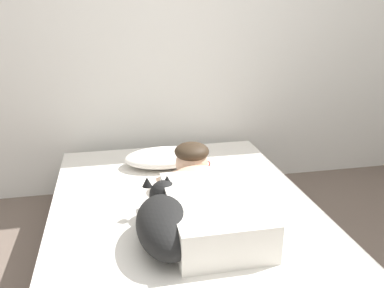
{
  "coord_description": "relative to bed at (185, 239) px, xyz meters",
  "views": [
    {
      "loc": [
        -0.55,
        -1.28,
        1.39
      ],
      "look_at": [
        -0.1,
        0.88,
        0.62
      ],
      "focal_mm": 37.72,
      "sensor_mm": 36.0,
      "label": 1
    }
  ],
  "objects": [
    {
      "name": "back_wall",
      "position": [
        0.2,
        1.16,
        1.07
      ],
      "size": [
        4.26,
        0.12,
        2.5
      ],
      "color": "silver",
      "rests_on": "ground"
    },
    {
      "name": "bed",
      "position": [
        0.0,
        0.0,
        0.0
      ],
      "size": [
        1.44,
        2.04,
        0.37
      ],
      "color": "#4C4742",
      "rests_on": "ground"
    },
    {
      "name": "pillow",
      "position": [
        -0.03,
        0.62,
        0.24
      ],
      "size": [
        0.52,
        0.32,
        0.11
      ],
      "primitive_type": "ellipsoid",
      "color": "white",
      "rests_on": "bed"
    },
    {
      "name": "person_lying",
      "position": [
        0.09,
        -0.1,
        0.29
      ],
      "size": [
        0.43,
        0.92,
        0.27
      ],
      "color": "silver",
      "rests_on": "bed"
    },
    {
      "name": "dog",
      "position": [
        -0.14,
        -0.28,
        0.29
      ],
      "size": [
        0.26,
        0.57,
        0.21
      ],
      "color": "black",
      "rests_on": "bed"
    },
    {
      "name": "coffee_cup",
      "position": [
        0.19,
        0.5,
        0.23
      ],
      "size": [
        0.12,
        0.09,
        0.07
      ],
      "color": "#D84C47",
      "rests_on": "bed"
    },
    {
      "name": "cell_phone",
      "position": [
        0.07,
        -0.26,
        0.19
      ],
      "size": [
        0.07,
        0.14,
        0.01
      ],
      "primitive_type": "cube",
      "color": "black",
      "rests_on": "bed"
    }
  ]
}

